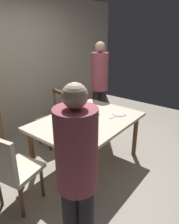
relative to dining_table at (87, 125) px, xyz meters
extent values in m
plane|color=#9E9384|center=(0.00, 0.00, -0.66)|extent=(6.40, 6.40, 0.00)
cube|color=beige|center=(0.00, 1.85, 0.64)|extent=(6.40, 0.10, 2.60)
cube|color=beige|center=(0.00, 0.00, 0.06)|extent=(1.53, 1.09, 0.04)
cylinder|color=brown|center=(-0.67, -0.45, -0.31)|extent=(0.07, 0.07, 0.70)
cylinder|color=brown|center=(0.67, -0.45, -0.31)|extent=(0.07, 0.07, 0.70)
cylinder|color=brown|center=(-0.67, 0.45, -0.31)|extent=(0.07, 0.07, 0.70)
cylinder|color=brown|center=(0.67, 0.45, -0.31)|extent=(0.07, 0.07, 0.70)
cylinder|color=silver|center=(0.21, 0.09, 0.09)|extent=(0.28, 0.28, 0.01)
cylinder|color=#563019|center=(0.21, 0.09, 0.14)|extent=(0.23, 0.23, 0.09)
cylinder|color=#E54C4C|center=(0.27, 0.10, 0.21)|extent=(0.01, 0.01, 0.05)
sphere|color=#FFC64C|center=(0.27, 0.10, 0.24)|extent=(0.01, 0.01, 0.01)
cylinder|color=yellow|center=(0.25, 0.14, 0.21)|extent=(0.01, 0.01, 0.05)
sphere|color=#FFC64C|center=(0.25, 0.14, 0.24)|extent=(0.01, 0.01, 0.01)
cylinder|color=#66CC72|center=(0.21, 0.15, 0.21)|extent=(0.01, 0.01, 0.05)
sphere|color=#FFC64C|center=(0.21, 0.15, 0.24)|extent=(0.01, 0.01, 0.01)
cylinder|color=#E54C4C|center=(0.17, 0.14, 0.21)|extent=(0.01, 0.01, 0.05)
sphere|color=#FFC64C|center=(0.17, 0.14, 0.24)|extent=(0.01, 0.01, 0.01)
cylinder|color=#F2994C|center=(0.15, 0.12, 0.21)|extent=(0.01, 0.01, 0.05)
sphere|color=#FFC64C|center=(0.15, 0.12, 0.24)|extent=(0.01, 0.01, 0.01)
cylinder|color=#E54C4C|center=(0.15, 0.07, 0.21)|extent=(0.01, 0.01, 0.05)
sphere|color=#FFC64C|center=(0.15, 0.07, 0.24)|extent=(0.01, 0.01, 0.01)
cylinder|color=#F2994C|center=(0.18, 0.04, 0.21)|extent=(0.01, 0.01, 0.05)
sphere|color=#FFC64C|center=(0.18, 0.04, 0.24)|extent=(0.01, 0.01, 0.01)
cylinder|color=yellow|center=(0.22, 0.03, 0.21)|extent=(0.01, 0.01, 0.05)
sphere|color=#FFC64C|center=(0.22, 0.03, 0.24)|extent=(0.01, 0.01, 0.01)
cylinder|color=#4C7FE5|center=(0.26, 0.05, 0.21)|extent=(0.01, 0.01, 0.05)
sphere|color=#FFC64C|center=(0.26, 0.05, 0.24)|extent=(0.01, 0.01, 0.01)
cylinder|color=white|center=(-0.42, -0.25, 0.09)|extent=(0.22, 0.22, 0.01)
cylinder|color=white|center=(-0.08, 0.25, 0.09)|extent=(0.22, 0.22, 0.01)
cylinder|color=white|center=(0.46, -0.25, 0.09)|extent=(0.22, 0.22, 0.01)
cube|color=silver|center=(-0.58, -0.25, 0.09)|extent=(0.18, 0.05, 0.01)
cube|color=silver|center=(-0.24, 0.26, 0.09)|extent=(0.18, 0.04, 0.01)
cube|color=silver|center=(0.30, -0.26, 0.09)|extent=(0.18, 0.05, 0.01)
cube|color=beige|center=(0.09, 0.87, -0.21)|extent=(0.51, 0.51, 0.05)
cylinder|color=brown|center=(-0.05, 1.06, -0.45)|extent=(0.04, 0.04, 0.42)
cylinder|color=brown|center=(-0.11, 0.73, -0.45)|extent=(0.04, 0.04, 0.42)
cylinder|color=brown|center=(0.28, 1.01, -0.45)|extent=(0.04, 0.04, 0.42)
cylinder|color=brown|center=(0.23, 0.67, -0.45)|extent=(0.04, 0.04, 0.42)
cylinder|color=brown|center=(0.32, 1.01, 0.04)|extent=(0.04, 0.04, 0.50)
cylinder|color=brown|center=(0.26, 0.66, 0.04)|extent=(0.04, 0.04, 0.50)
cube|color=brown|center=(0.29, 0.83, 0.26)|extent=(0.11, 0.40, 0.06)
cube|color=beige|center=(-1.07, 0.15, -0.21)|extent=(0.51, 0.51, 0.05)
cylinder|color=brown|center=(-0.87, 0.01, -0.45)|extent=(0.04, 0.04, 0.42)
cylinder|color=brown|center=(-0.93, 0.35, -0.45)|extent=(0.04, 0.04, 0.42)
cylinder|color=brown|center=(-1.20, -0.05, -0.45)|extent=(0.04, 0.04, 0.42)
cube|color=beige|center=(-1.26, 0.11, 0.04)|extent=(0.12, 0.40, 0.50)
cylinder|color=#262328|center=(-1.09, -0.85, -0.27)|extent=(0.14, 0.14, 0.78)
cylinder|color=#262328|center=(-1.16, -0.74, -0.27)|extent=(0.14, 0.14, 0.78)
cylinder|color=#A54C59|center=(-1.12, -0.80, 0.45)|extent=(0.32, 0.32, 0.65)
sphere|color=beige|center=(-1.12, -0.80, 0.87)|extent=(0.18, 0.18, 0.18)
cylinder|color=#262328|center=(1.07, 0.63, -0.24)|extent=(0.14, 0.14, 0.84)
cylinder|color=#262328|center=(1.13, 0.52, -0.24)|extent=(0.14, 0.14, 0.84)
cylinder|color=#A54C59|center=(1.10, 0.58, 0.53)|extent=(0.32, 0.32, 0.70)
sphere|color=#D8AD8C|center=(1.10, 0.58, 0.98)|extent=(0.19, 0.19, 0.19)
camera|label=1|loc=(-2.08, -1.67, 1.28)|focal=32.98mm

